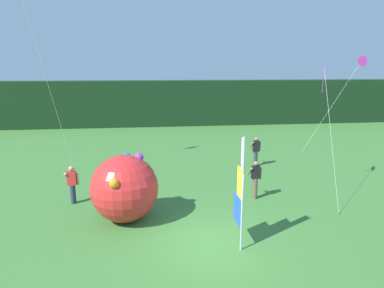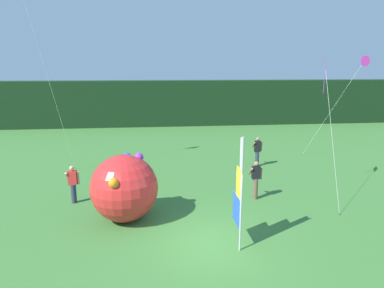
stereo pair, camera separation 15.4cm
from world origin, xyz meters
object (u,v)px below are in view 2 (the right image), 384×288
(person_far_left, at_px, (73,183))
(kite_magenta_delta_0, at_px, (364,62))
(inflatable_balloon, at_px, (124,188))
(kite_purple_diamond_1, at_px, (326,74))
(person_near_banner, at_px, (256,179))
(banner_flag, at_px, (239,194))
(person_mid_field, at_px, (257,151))

(person_far_left, distance_m, kite_magenta_delta_0, 18.91)
(inflatable_balloon, height_order, kite_purple_diamond_1, kite_purple_diamond_1)
(person_far_left, bearing_deg, kite_purple_diamond_1, -0.05)
(person_far_left, height_order, kite_purple_diamond_1, kite_purple_diamond_1)
(person_near_banner, xyz_separation_m, person_far_left, (-7.79, 0.45, -0.04))
(kite_purple_diamond_1, bearing_deg, person_near_banner, -171.77)
(banner_flag, height_order, person_far_left, banner_flag)
(person_near_banner, xyz_separation_m, inflatable_balloon, (-5.49, -1.50, 0.36))
(banner_flag, xyz_separation_m, person_far_left, (-6.04, 4.33, -0.88))
(banner_flag, xyz_separation_m, inflatable_balloon, (-3.74, 2.38, -0.49))
(kite_magenta_delta_0, bearing_deg, kite_purple_diamond_1, -131.45)
(person_mid_field, relative_size, kite_magenta_delta_0, 0.27)
(person_far_left, xyz_separation_m, inflatable_balloon, (2.30, -1.95, 0.40))
(person_far_left, bearing_deg, person_mid_field, 25.69)
(banner_flag, relative_size, person_mid_field, 2.13)
(person_mid_field, height_order, inflatable_balloon, inflatable_balloon)
(kite_magenta_delta_0, relative_size, kite_purple_diamond_1, 1.05)
(person_far_left, xyz_separation_m, kite_magenta_delta_0, (16.87, 6.83, 5.13))
(banner_flag, relative_size, person_near_banner, 2.15)
(person_near_banner, bearing_deg, banner_flag, -114.33)
(person_mid_field, distance_m, inflatable_balloon, 9.61)
(person_far_left, distance_m, inflatable_balloon, 3.04)
(person_mid_field, distance_m, kite_magenta_delta_0, 9.33)
(person_near_banner, height_order, kite_magenta_delta_0, kite_magenta_delta_0)
(kite_purple_diamond_1, bearing_deg, banner_flag, -137.99)
(kite_magenta_delta_0, bearing_deg, inflatable_balloon, -148.93)
(person_mid_field, bearing_deg, kite_magenta_delta_0, 17.15)
(person_near_banner, height_order, kite_purple_diamond_1, kite_purple_diamond_1)
(kite_purple_diamond_1, bearing_deg, person_far_left, 179.95)
(banner_flag, relative_size, kite_purple_diamond_1, 0.60)
(person_near_banner, height_order, person_far_left, person_near_banner)
(kite_purple_diamond_1, bearing_deg, inflatable_balloon, -167.17)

